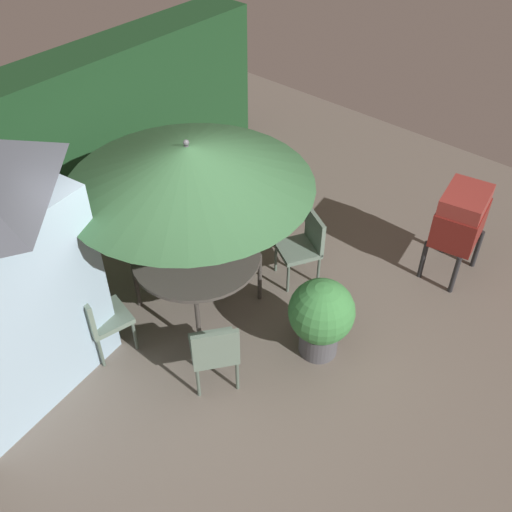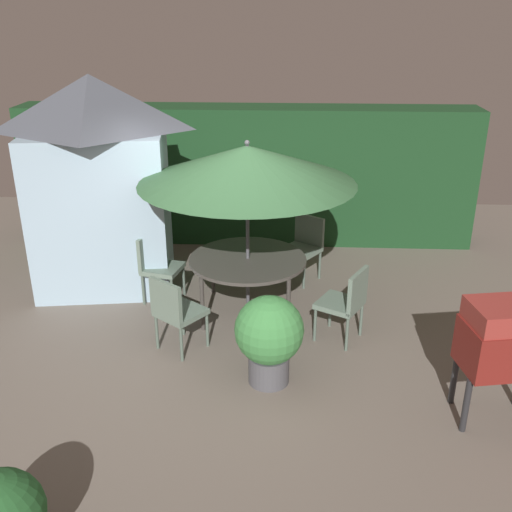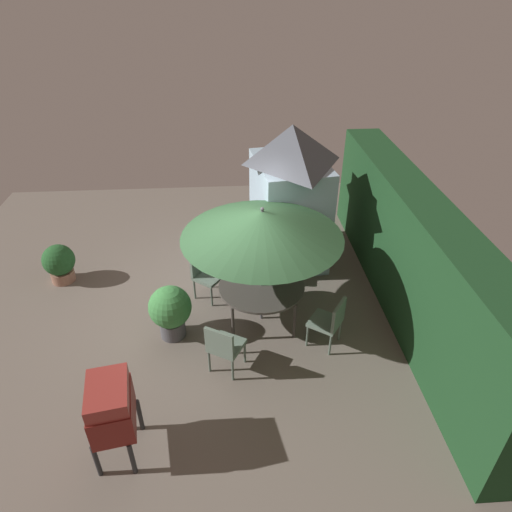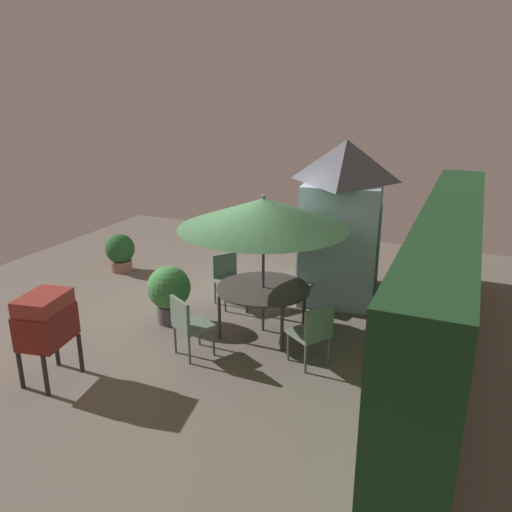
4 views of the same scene
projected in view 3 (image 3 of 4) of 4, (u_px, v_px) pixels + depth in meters
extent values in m
plane|color=#6B6056|center=(210.00, 314.00, 7.94)|extent=(11.00, 11.00, 0.00)
cube|color=#193D1E|center=(412.00, 256.00, 7.56)|extent=(7.16, 0.74, 2.16)
cube|color=#9EBCD1|center=(289.00, 211.00, 8.97)|extent=(1.89, 1.51, 2.13)
pyramid|color=#4C515B|center=(292.00, 143.00, 8.20)|extent=(2.00, 1.60, 0.70)
cube|color=gray|center=(319.00, 218.00, 9.22)|extent=(0.72, 0.13, 1.66)
cylinder|color=#47423D|center=(262.00, 286.00, 7.46)|extent=(1.45, 1.45, 0.04)
cylinder|color=#3C3834|center=(231.00, 286.00, 8.06)|extent=(0.05, 0.05, 0.69)
cylinder|color=#3C3834|center=(233.00, 324.00, 7.21)|extent=(0.05, 0.05, 0.69)
cylinder|color=#3C3834|center=(287.00, 284.00, 8.12)|extent=(0.05, 0.05, 0.69)
cylinder|color=#3C3834|center=(295.00, 321.00, 7.27)|extent=(0.05, 0.05, 0.69)
cylinder|color=#4C4C51|center=(262.00, 269.00, 7.27)|extent=(0.04, 0.04, 2.13)
cone|color=#2D5633|center=(262.00, 224.00, 6.81)|extent=(2.56, 2.56, 0.44)
sphere|color=#4C4C51|center=(262.00, 209.00, 6.67)|extent=(0.06, 0.06, 0.06)
cube|color=maroon|center=(112.00, 411.00, 5.29)|extent=(0.78, 0.61, 0.45)
cube|color=maroon|center=(107.00, 393.00, 5.11)|extent=(0.74, 0.58, 0.20)
cylinder|color=#262628|center=(107.00, 417.00, 5.81)|extent=(0.06, 0.06, 0.55)
cylinder|color=#262628|center=(97.00, 461.00, 5.29)|extent=(0.06, 0.06, 0.55)
cylinder|color=#262628|center=(140.00, 415.00, 5.83)|extent=(0.06, 0.06, 0.55)
cylinder|color=#262628|center=(132.00, 459.00, 5.32)|extent=(0.06, 0.06, 0.55)
cube|color=slate|center=(227.00, 345.00, 6.66)|extent=(0.63, 0.63, 0.06)
cube|color=slate|center=(219.00, 343.00, 6.38)|extent=(0.27, 0.43, 0.45)
cylinder|color=#516155|center=(209.00, 361.00, 6.70)|extent=(0.04, 0.04, 0.45)
cylinder|color=#516155|center=(233.00, 369.00, 6.56)|extent=(0.04, 0.04, 0.45)
cylinder|color=#516155|center=(222.00, 344.00, 7.01)|extent=(0.04, 0.04, 0.45)
cylinder|color=#516155|center=(245.00, 351.00, 6.86)|extent=(0.04, 0.04, 0.45)
cube|color=slate|center=(325.00, 322.00, 7.10)|extent=(0.64, 0.64, 0.06)
cube|color=slate|center=(339.00, 316.00, 6.89)|extent=(0.41, 0.30, 0.45)
cylinder|color=#516155|center=(330.00, 344.00, 6.99)|extent=(0.04, 0.04, 0.45)
cylinder|color=#516155|center=(340.00, 329.00, 7.28)|extent=(0.04, 0.04, 0.45)
cylinder|color=#516155|center=(307.00, 335.00, 7.17)|extent=(0.04, 0.04, 0.45)
cylinder|color=#516155|center=(318.00, 321.00, 7.45)|extent=(0.04, 0.04, 0.45)
cube|color=slate|center=(270.00, 261.00, 8.56)|extent=(0.55, 0.55, 0.06)
cube|color=slate|center=(271.00, 246.00, 8.61)|extent=(0.15, 0.46, 0.45)
cylinder|color=#516155|center=(281.00, 266.00, 8.82)|extent=(0.04, 0.04, 0.45)
cylinder|color=#516155|center=(261.00, 264.00, 8.87)|extent=(0.04, 0.04, 0.45)
cylinder|color=#516155|center=(279.00, 278.00, 8.49)|extent=(0.04, 0.04, 0.45)
cylinder|color=#516155|center=(258.00, 276.00, 8.54)|extent=(0.04, 0.04, 0.45)
cube|color=slate|center=(209.00, 277.00, 8.13)|extent=(0.64, 0.64, 0.06)
cube|color=slate|center=(199.00, 263.00, 8.10)|extent=(0.40, 0.32, 0.45)
cylinder|color=#516155|center=(208.00, 278.00, 8.48)|extent=(0.04, 0.04, 0.45)
cylinder|color=#516155|center=(195.00, 289.00, 8.20)|extent=(0.04, 0.04, 0.45)
cylinder|color=#516155|center=(225.00, 285.00, 8.30)|extent=(0.04, 0.04, 0.45)
cylinder|color=#516155|center=(212.00, 296.00, 8.02)|extent=(0.04, 0.04, 0.45)
cylinder|color=#4C4C51|center=(173.00, 328.00, 7.42)|extent=(0.42, 0.42, 0.31)
sphere|color=#3D8442|center=(170.00, 307.00, 7.17)|extent=(0.70, 0.70, 0.70)
cylinder|color=#936651|center=(63.00, 276.00, 8.74)|extent=(0.45, 0.45, 0.22)
sphere|color=#235628|center=(59.00, 260.00, 8.54)|extent=(0.61, 0.61, 0.61)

